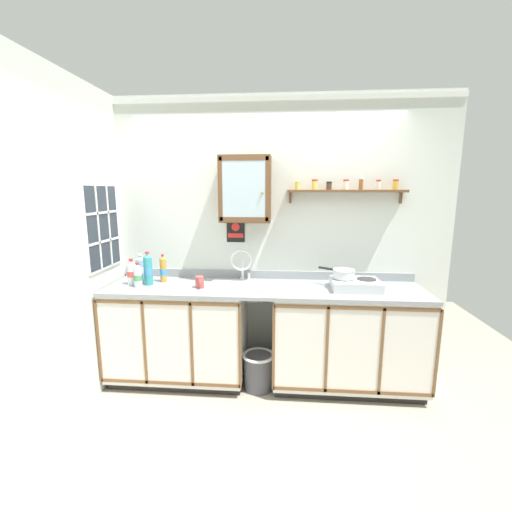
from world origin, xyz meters
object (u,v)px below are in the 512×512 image
sink (238,285)px  warning_sign (236,230)px  mug (200,282)px  trash_bin (258,370)px  saucepan (343,273)px  bottle_opaque_white_1 (132,273)px  hot_plate_stove (355,284)px  bottle_juice_amber_4 (163,269)px  bottle_detergent_teal_0 (148,270)px  bottle_water_clear_2 (138,276)px  bottle_water_blue_3 (141,269)px  wall_cabinet (245,189)px

sink → warning_sign: 0.56m
warning_sign → mug: bearing=-125.1°
warning_sign → trash_bin: bearing=-59.2°
saucepan → trash_bin: size_ratio=0.91×
bottle_opaque_white_1 → trash_bin: bottle_opaque_white_1 is taller
saucepan → bottle_opaque_white_1: bearing=-179.0°
hot_plate_stove → bottle_juice_amber_4: bottle_juice_amber_4 is taller
bottle_detergent_teal_0 → bottle_water_clear_2: (-0.07, -0.08, -0.04)m
bottle_juice_amber_4 → mug: size_ratio=2.31×
hot_plate_stove → bottle_juice_amber_4: bearing=176.4°
bottle_water_blue_3 → bottle_juice_amber_4: 0.22m
warning_sign → hot_plate_stove: bearing=-16.3°
warning_sign → saucepan: bearing=-16.5°
bottle_juice_amber_4 → warning_sign: size_ratio=1.12×
bottle_water_clear_2 → mug: 0.57m
saucepan → trash_bin: 1.18m
sink → bottle_detergent_teal_0: bearing=-176.3°
bottle_water_clear_2 → wall_cabinet: 1.26m
bottle_water_clear_2 → bottle_juice_amber_4: bearing=49.5°
bottle_detergent_teal_0 → trash_bin: bearing=-6.1°
bottle_detergent_teal_0 → bottle_water_blue_3: bottle_detergent_teal_0 is taller
bottle_juice_amber_4 → warning_sign: bearing=17.4°
bottle_juice_amber_4 → wall_cabinet: size_ratio=0.45×
saucepan → bottle_water_blue_3: (-1.90, 0.08, -0.01)m
sink → hot_plate_stove: bearing=-2.9°
bottle_water_blue_3 → mug: bottle_water_blue_3 is taller
saucepan → trash_bin: bearing=-169.7°
hot_plate_stove → bottle_water_clear_2: bearing=-177.6°
bottle_opaque_white_1 → wall_cabinet: size_ratio=0.41×
bottle_detergent_teal_0 → trash_bin: bottle_detergent_teal_0 is taller
bottle_detergent_teal_0 → wall_cabinet: (0.89, 0.20, 0.73)m
bottle_detergent_teal_0 → sink: bearing=3.7°
bottle_opaque_white_1 → bottle_water_blue_3: bottle_water_blue_3 is taller
bottle_detergent_teal_0 → trash_bin: (1.03, -0.11, -0.90)m
bottle_opaque_white_1 → mug: size_ratio=2.08×
bottle_water_blue_3 → warning_sign: warning_sign is taller
saucepan → bottle_opaque_white_1: (-1.94, -0.03, -0.03)m
bottle_detergent_teal_0 → bottle_juice_amber_4: 0.15m
wall_cabinet → sink: bearing=-110.9°
bottle_water_clear_2 → wall_cabinet: wall_cabinet is taller
bottle_water_clear_2 → mug: bottle_water_clear_2 is taller
bottle_detergent_teal_0 → saucepan: bearing=0.8°
trash_bin → bottle_detergent_teal_0: bearing=173.9°
hot_plate_stove → bottle_water_clear_2: size_ratio=1.82×
bottle_opaque_white_1 → trash_bin: (1.19, -0.10, -0.87)m
hot_plate_stove → bottle_water_clear_2: bottle_water_clear_2 is taller
bottle_opaque_white_1 → hot_plate_stove: bearing=0.2°
sink → saucepan: bearing=-1.7°
wall_cabinet → mug: bearing=-145.7°
saucepan → wall_cabinet: bearing=169.2°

